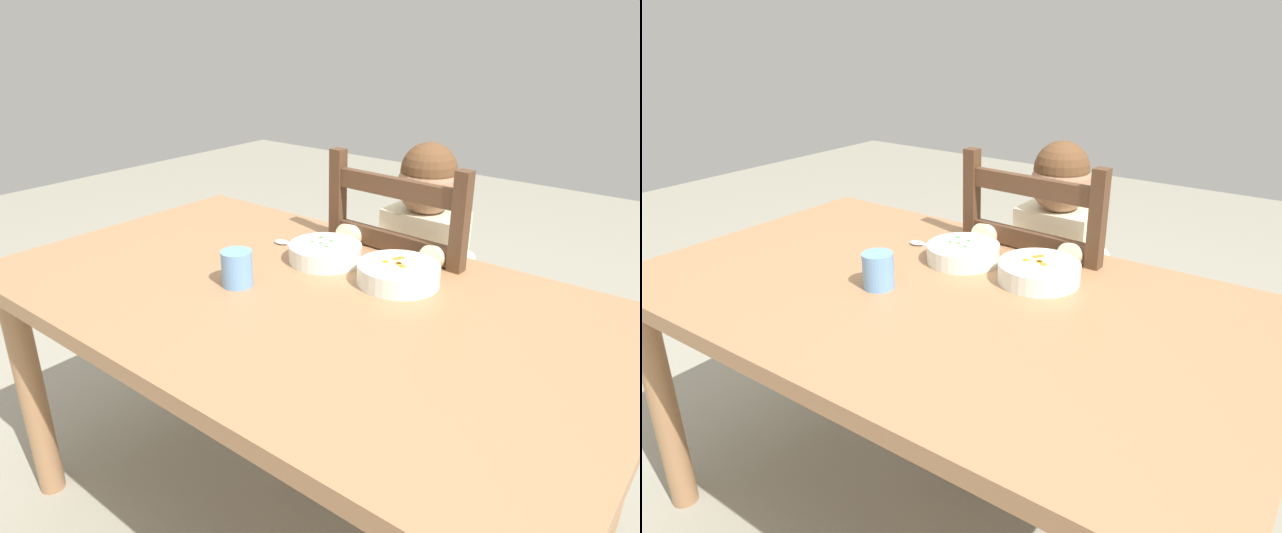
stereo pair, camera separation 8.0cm
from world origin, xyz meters
TOP-DOWN VIEW (x-y plane):
  - ground_plane at (0.00, 0.00)m, footprint 8.00×8.00m
  - dining_table at (0.00, 0.00)m, footprint 1.48×0.87m
  - dining_chair at (0.04, 0.48)m, footprint 0.44×0.44m
  - child_figure at (0.05, 0.48)m, footprint 0.32×0.31m
  - bowl_of_peas at (-0.06, 0.18)m, footprint 0.19×0.19m
  - bowl_of_carrots at (0.16, 0.18)m, footprint 0.20×0.20m
  - spoon at (-0.22, 0.21)m, footprint 0.14×0.04m
  - drinking_cup at (-0.13, -0.06)m, footprint 0.07×0.07m

SIDE VIEW (x-z plane):
  - ground_plane at x=0.00m, z-range 0.00..0.00m
  - dining_chair at x=0.04m, z-range -0.01..0.95m
  - dining_table at x=0.00m, z-range 0.26..0.97m
  - child_figure at x=0.05m, z-range 0.16..1.14m
  - spoon at x=-0.22m, z-range 0.71..0.72m
  - bowl_of_peas at x=-0.06m, z-range 0.71..0.76m
  - bowl_of_carrots at x=0.16m, z-range 0.71..0.76m
  - drinking_cup at x=-0.13m, z-range 0.71..0.80m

